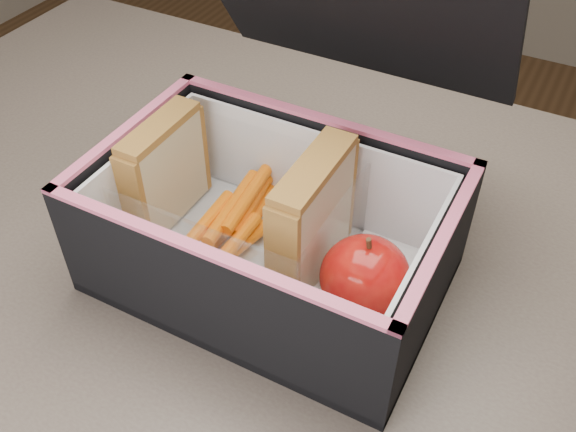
# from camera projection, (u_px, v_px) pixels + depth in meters

# --- Properties ---
(kitchen_table) EXTENTS (1.20, 0.80, 0.75)m
(kitchen_table) POSITION_uv_depth(u_px,v_px,m) (318.00, 390.00, 0.57)
(kitchen_table) COLOR #65594C
(kitchen_table) RESTS_ON ground
(lunch_bag) EXTENTS (0.28, 0.29, 0.26)m
(lunch_bag) POSITION_uv_depth(u_px,v_px,m) (274.00, 220.00, 0.52)
(lunch_bag) COLOR black
(lunch_bag) RESTS_ON kitchen_table
(plastic_tub) EXTENTS (0.19, 0.13, 0.08)m
(plastic_tub) POSITION_uv_depth(u_px,v_px,m) (236.00, 208.00, 0.54)
(plastic_tub) COLOR white
(plastic_tub) RESTS_ON lunch_bag
(sandwich_left) EXTENTS (0.02, 0.09, 0.10)m
(sandwich_left) POSITION_uv_depth(u_px,v_px,m) (165.00, 171.00, 0.56)
(sandwich_left) COLOR tan
(sandwich_left) RESTS_ON plastic_tub
(sandwich_right) EXTENTS (0.03, 0.10, 0.11)m
(sandwich_right) POSITION_uv_depth(u_px,v_px,m) (312.00, 219.00, 0.50)
(sandwich_right) COLOR tan
(sandwich_right) RESTS_ON plastic_tub
(carrot_sticks) EXTENTS (0.05, 0.16, 0.03)m
(carrot_sticks) POSITION_uv_depth(u_px,v_px,m) (237.00, 219.00, 0.56)
(carrot_sticks) COLOR #DE4704
(carrot_sticks) RESTS_ON plastic_tub
(paper_napkin) EXTENTS (0.08, 0.09, 0.01)m
(paper_napkin) POSITION_uv_depth(u_px,v_px,m) (359.00, 300.00, 0.51)
(paper_napkin) COLOR white
(paper_napkin) RESTS_ON lunch_bag
(red_apple) EXTENTS (0.09, 0.09, 0.07)m
(red_apple) POSITION_uv_depth(u_px,v_px,m) (365.00, 277.00, 0.48)
(red_apple) COLOR #980006
(red_apple) RESTS_ON paper_napkin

